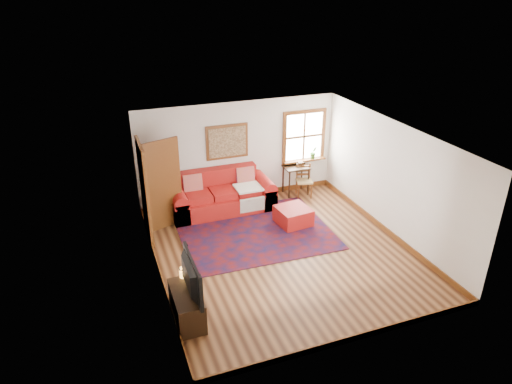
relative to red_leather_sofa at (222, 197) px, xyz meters
name	(u,v)px	position (x,y,z in m)	size (l,w,h in m)	color
ground	(282,252)	(0.61, -2.27, -0.32)	(5.50, 5.50, 0.00)	#432312
room_envelope	(283,178)	(0.61, -2.26, 1.33)	(5.04, 5.54, 2.52)	silver
window	(305,142)	(2.39, 0.43, 0.99)	(1.18, 0.20, 1.38)	white
doorway	(155,186)	(-1.60, -0.49, 0.75)	(0.89, 1.08, 2.14)	black
framed_artwork	(227,142)	(0.31, 0.44, 1.23)	(1.05, 0.07, 0.85)	brown
persian_rug	(255,232)	(0.37, -1.33, -0.31)	(3.26, 2.61, 0.02)	#590D0C
red_leather_sofa	(222,197)	(0.00, 0.00, 0.00)	(2.47, 1.02, 0.97)	#AC1916
red_ottoman	(293,216)	(1.32, -1.27, -0.12)	(0.70, 0.70, 0.40)	#AC1916
side_table	(296,171)	(2.06, 0.21, 0.31)	(0.63, 0.47, 0.76)	black
ladder_back_chair	(304,179)	(2.20, 0.03, 0.13)	(0.47, 0.46, 0.84)	tan
media_cabinet	(187,306)	(-1.66, -3.61, -0.05)	(0.43, 0.97, 0.53)	black
television	(186,277)	(-1.64, -3.63, 0.53)	(1.10, 0.14, 0.63)	black
candle_hurricane	(183,273)	(-1.61, -3.18, 0.30)	(0.12, 0.12, 0.18)	silver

